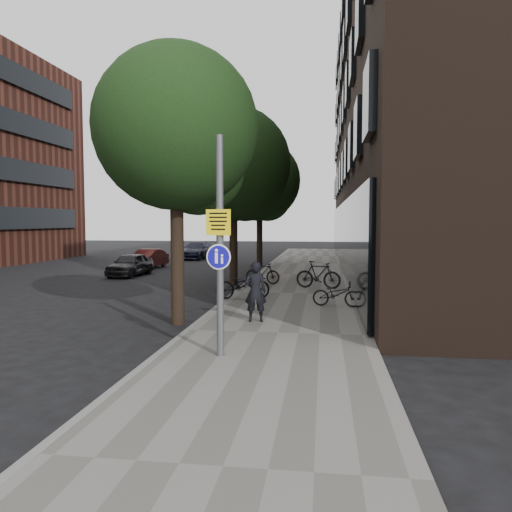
% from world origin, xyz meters
% --- Properties ---
extents(ground, '(120.00, 120.00, 0.00)m').
position_xyz_m(ground, '(0.00, 0.00, 0.00)').
color(ground, black).
rests_on(ground, ground).
extents(sidewalk, '(4.50, 60.00, 0.12)m').
position_xyz_m(sidewalk, '(0.25, 10.00, 0.06)').
color(sidewalk, slate).
rests_on(sidewalk, ground).
extents(curb_edge, '(0.15, 60.00, 0.13)m').
position_xyz_m(curb_edge, '(-2.00, 10.00, 0.07)').
color(curb_edge, slate).
rests_on(curb_edge, ground).
extents(building_right_dark_brick, '(12.00, 40.00, 18.00)m').
position_xyz_m(building_right_dark_brick, '(8.50, 22.00, 9.00)').
color(building_right_dark_brick, black).
rests_on(building_right_dark_brick, ground).
extents(street_tree_near, '(4.40, 4.40, 7.50)m').
position_xyz_m(street_tree_near, '(-2.53, 4.64, 5.11)').
color(street_tree_near, black).
rests_on(street_tree_near, ground).
extents(street_tree_mid, '(5.00, 5.00, 7.80)m').
position_xyz_m(street_tree_mid, '(-2.53, 13.14, 5.11)').
color(street_tree_mid, black).
rests_on(street_tree_mid, ground).
extents(street_tree_far, '(5.00, 5.00, 7.80)m').
position_xyz_m(street_tree_far, '(-2.53, 22.14, 5.11)').
color(street_tree_far, black).
rests_on(street_tree_far, ground).
extents(signpost, '(0.51, 0.15, 4.38)m').
position_xyz_m(signpost, '(-0.71, 1.12, 2.33)').
color(signpost, '#595B5E').
rests_on(signpost, sidewalk).
extents(pedestrian, '(0.65, 0.48, 1.62)m').
position_xyz_m(pedestrian, '(-0.47, 4.58, 0.93)').
color(pedestrian, black).
rests_on(pedestrian, sidewalk).
extents(parked_bike_facade_near, '(1.58, 0.73, 0.80)m').
position_xyz_m(parked_bike_facade_near, '(1.76, 7.27, 0.52)').
color(parked_bike_facade_near, black).
rests_on(parked_bike_facade_near, sidewalk).
extents(parked_bike_facade_far, '(1.89, 0.94, 1.10)m').
position_xyz_m(parked_bike_facade_far, '(1.13, 11.45, 0.67)').
color(parked_bike_facade_far, black).
rests_on(parked_bike_facade_far, sidewalk).
extents(parked_bike_curb_near, '(1.99, 1.16, 0.99)m').
position_xyz_m(parked_bike_curb_near, '(-1.44, 8.39, 0.61)').
color(parked_bike_curb_near, black).
rests_on(parked_bike_curb_near, sidewalk).
extents(parked_bike_curb_far, '(1.62, 0.81, 0.94)m').
position_xyz_m(parked_bike_curb_far, '(-1.26, 12.60, 0.59)').
color(parked_bike_curb_far, black).
rests_on(parked_bike_curb_far, sidewalk).
extents(parked_car_near, '(1.59, 3.54, 1.18)m').
position_xyz_m(parked_car_near, '(-8.50, 15.82, 0.59)').
color(parked_car_near, black).
rests_on(parked_car_near, ground).
extents(parked_car_mid, '(1.63, 3.59, 1.14)m').
position_xyz_m(parked_car_mid, '(-9.02, 19.78, 0.57)').
color(parked_car_mid, '#521A17').
rests_on(parked_car_mid, ground).
extents(parked_car_far, '(2.23, 4.57, 1.28)m').
position_xyz_m(parked_car_far, '(-8.04, 27.60, 0.64)').
color(parked_car_far, '#1C2032').
rests_on(parked_car_far, ground).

